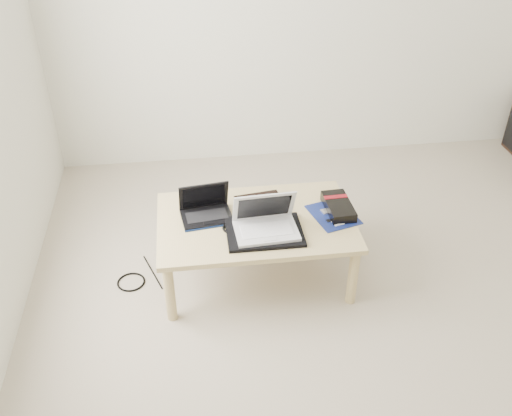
{
  "coord_description": "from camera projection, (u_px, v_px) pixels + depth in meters",
  "views": [
    {
      "loc": [
        -1.02,
        -2.03,
        2.27
      ],
      "look_at": [
        -0.67,
        0.54,
        0.48
      ],
      "focal_mm": 40.0,
      "sensor_mm": 36.0,
      "label": 1
    }
  ],
  "objects": [
    {
      "name": "gpu_box",
      "position": [
        338.0,
        207.0,
        3.26
      ],
      "size": [
        0.15,
        0.28,
        0.06
      ],
      "color": "black",
      "rests_on": "coffee_table"
    },
    {
      "name": "floor_cable_coil",
      "position": [
        131.0,
        282.0,
        3.36
      ],
      "size": [
        0.18,
        0.18,
        0.01
      ],
      "primitive_type": "torus",
      "rotation": [
        0.0,
        0.0,
        -0.08
      ],
      "color": "black",
      "rests_on": "ground"
    },
    {
      "name": "netbook",
      "position": [
        206.0,
        210.0,
        3.21
      ],
      "size": [
        0.3,
        0.24,
        0.2
      ],
      "color": "black",
      "rests_on": "coffee_table"
    },
    {
      "name": "tablet",
      "position": [
        260.0,
        211.0,
        3.26
      ],
      "size": [
        0.27,
        0.23,
        0.01
      ],
      "color": "black",
      "rests_on": "coffee_table"
    },
    {
      "name": "floor_cable_trail",
      "position": [
        153.0,
        272.0,
        3.43
      ],
      "size": [
        0.12,
        0.32,
        0.01
      ],
      "primitive_type": "cylinder",
      "rotation": [
        1.57,
        0.0,
        0.35
      ],
      "color": "black",
      "rests_on": "ground"
    },
    {
      "name": "neoprene_sleeve",
      "position": [
        264.0,
        232.0,
        3.09
      ],
      "size": [
        0.41,
        0.3,
        0.02
      ],
      "primitive_type": "cube",
      "rotation": [
        0.0,
        0.0,
        -0.0
      ],
      "color": "black",
      "rests_on": "coffee_table"
    },
    {
      "name": "motherboard",
      "position": [
        334.0,
        215.0,
        3.24
      ],
      "size": [
        0.29,
        0.33,
        0.01
      ],
      "color": "#0B184A",
      "rests_on": "coffee_table"
    },
    {
      "name": "white_laptop",
      "position": [
        266.0,
        222.0,
        3.07
      ],
      "size": [
        0.35,
        0.26,
        0.23
      ],
      "color": "silver",
      "rests_on": "neoprene_sleeve"
    },
    {
      "name": "ground",
      "position": [
        394.0,
        329.0,
        3.06
      ],
      "size": [
        4.0,
        4.0,
        0.0
      ],
      "primitive_type": "plane",
      "color": "#C2B19D",
      "rests_on": "ground"
    },
    {
      "name": "room_shell",
      "position": [
        456.0,
        11.0,
        2.11
      ],
      "size": [
        4.2,
        4.2,
        2.7
      ],
      "color": "silver",
      "rests_on": "ground"
    },
    {
      "name": "cable_coil",
      "position": [
        232.0,
        228.0,
        3.13
      ],
      "size": [
        0.11,
        0.11,
        0.01
      ],
      "primitive_type": "torus",
      "rotation": [
        0.0,
        0.0,
        -0.03
      ],
      "color": "black",
      "rests_on": "coffee_table"
    },
    {
      "name": "book",
      "position": [
        260.0,
        205.0,
        3.3
      ],
      "size": [
        0.29,
        0.26,
        0.03
      ],
      "color": "black",
      "rests_on": "coffee_table"
    },
    {
      "name": "coffee_table",
      "position": [
        256.0,
        227.0,
        3.23
      ],
      "size": [
        1.1,
        0.7,
        0.4
      ],
      "color": "tan",
      "rests_on": "ground"
    },
    {
      "name": "remote",
      "position": [
        272.0,
        205.0,
        3.3
      ],
      "size": [
        0.09,
        0.25,
        0.02
      ],
      "color": "silver",
      "rests_on": "coffee_table"
    }
  ]
}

